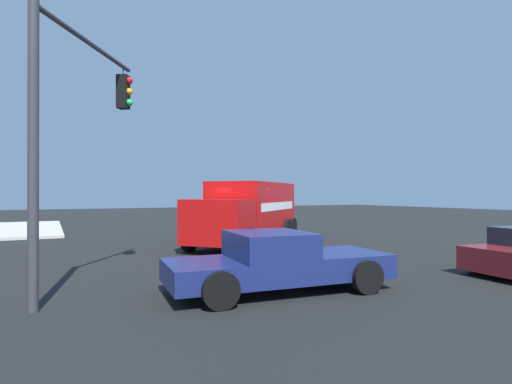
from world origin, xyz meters
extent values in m
plane|color=black|center=(0.00, 0.00, 0.00)|extent=(100.00, 100.00, 0.00)
cube|color=red|center=(0.81, -1.32, 1.56)|extent=(5.75, 5.88, 2.43)
cube|color=red|center=(-1.95, 1.59, 1.20)|extent=(3.05, 3.03, 1.70)
cube|color=black|center=(-2.54, 2.21, 1.54)|extent=(1.52, 1.45, 0.88)
cube|color=#B2B2B7|center=(2.75, -3.36, 0.19)|extent=(1.81, 1.73, 0.21)
cube|color=white|center=(-0.07, -2.16, 1.69)|extent=(3.38, 3.56, 0.36)
cube|color=white|center=(1.69, -0.49, 1.69)|extent=(3.38, 3.56, 0.36)
cylinder|color=black|center=(-2.82, 0.70, 0.50)|extent=(0.89, 0.92, 1.00)
cylinder|color=black|center=(-1.02, 2.41, 0.50)|extent=(0.89, 0.92, 1.00)
cylinder|color=black|center=(0.82, -3.13, 0.50)|extent=(0.89, 0.92, 1.00)
cylinder|color=black|center=(2.62, -1.42, 0.50)|extent=(0.89, 0.92, 1.00)
cylinder|color=black|center=(1.54, -3.89, 0.50)|extent=(0.89, 0.92, 1.00)
cylinder|color=black|center=(3.34, -2.18, 0.50)|extent=(0.89, 0.92, 1.00)
cylinder|color=#38383D|center=(-7.58, 7.58, 3.07)|extent=(0.20, 0.20, 6.13)
cylinder|color=#38383D|center=(-5.82, 6.41, 5.88)|extent=(3.59, 2.44, 0.12)
cylinder|color=#38383D|center=(-4.35, 5.43, 5.76)|extent=(0.03, 0.03, 0.25)
cube|color=black|center=(-4.35, 5.43, 5.16)|extent=(0.42, 0.42, 0.95)
sphere|color=red|center=(-4.45, 5.28, 5.47)|extent=(0.20, 0.20, 0.20)
sphere|color=#EFA314|center=(-4.45, 5.28, 5.16)|extent=(0.20, 0.20, 0.20)
sphere|color=#19CC4C|center=(-4.45, 5.28, 4.85)|extent=(0.20, 0.20, 0.20)
cube|color=navy|center=(-8.03, 4.38, 0.53)|extent=(2.08, 1.67, 0.50)
cube|color=navy|center=(-8.18, 2.78, 0.83)|extent=(2.10, 1.87, 1.10)
cube|color=black|center=(-8.18, 2.78, 1.12)|extent=(1.92, 1.58, 0.48)
cube|color=navy|center=(-8.35, 0.94, 0.56)|extent=(2.12, 2.17, 0.55)
cylinder|color=black|center=(-9.05, 4.33, 0.38)|extent=(0.31, 0.78, 0.76)
cylinder|color=black|center=(-7.05, 4.15, 0.38)|extent=(0.31, 0.78, 0.76)
cylinder|color=black|center=(-9.36, 0.91, 0.38)|extent=(0.31, 0.78, 0.76)
cylinder|color=black|center=(-7.36, 0.73, 0.38)|extent=(0.31, 0.78, 0.76)
cylinder|color=black|center=(-8.77, -3.61, 0.31)|extent=(0.24, 0.63, 0.62)
camera|label=1|loc=(-16.46, 7.31, 2.26)|focal=28.77mm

